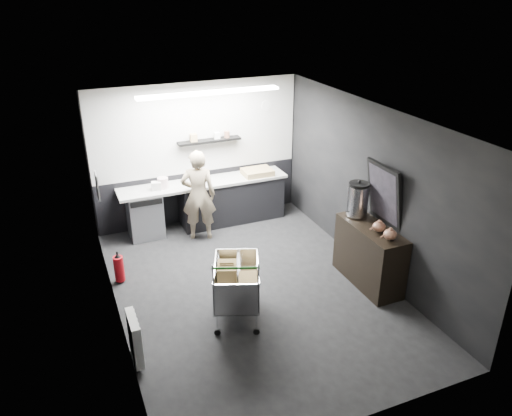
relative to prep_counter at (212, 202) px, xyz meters
name	(u,v)px	position (x,y,z in m)	size (l,w,h in m)	color
floor	(253,289)	(-0.14, -2.42, -0.46)	(5.50, 5.50, 0.00)	black
ceiling	(253,117)	(-0.14, -2.42, 2.24)	(5.50, 5.50, 0.00)	silver
wall_back	(198,154)	(-0.14, 0.33, 0.89)	(5.50, 5.50, 0.00)	black
wall_front	(361,321)	(-0.14, -5.17, 0.89)	(5.50, 5.50, 0.00)	black
wall_left	(109,235)	(-2.14, -2.42, 0.89)	(5.50, 5.50, 0.00)	black
wall_right	(370,190)	(1.86, -2.42, 0.89)	(5.50, 5.50, 0.00)	black
kitchen_wall_panel	(197,128)	(-0.14, 0.31, 1.39)	(3.95, 0.02, 1.70)	silver
dado_panel	(200,195)	(-0.14, 0.31, 0.04)	(3.95, 0.02, 1.00)	black
floating_shelf	(209,141)	(0.06, 0.20, 1.16)	(1.20, 0.22, 0.04)	black
wall_clock	(266,105)	(1.26, 0.30, 1.69)	(0.20, 0.20, 0.03)	silver
poster	(97,186)	(-2.12, -1.12, 1.09)	(0.02, 0.30, 0.40)	silver
poster_red_band	(97,181)	(-2.11, -1.12, 1.16)	(0.01, 0.22, 0.10)	red
radiator	(135,338)	(-2.08, -3.32, -0.11)	(0.10, 0.50, 0.60)	silver
ceiling_strip	(210,93)	(-0.14, -0.57, 2.21)	(2.40, 0.20, 0.04)	white
prep_counter	(212,202)	(0.00, 0.00, 0.00)	(3.20, 0.61, 0.90)	black
person	(198,195)	(-0.38, -0.45, 0.38)	(0.61, 0.40, 1.68)	beige
shopping_cart	(236,284)	(-0.59, -2.93, 0.08)	(0.94, 1.22, 1.12)	silver
sideboard	(369,247)	(1.62, -2.88, 0.15)	(0.55, 1.29, 1.93)	black
fire_extinguisher	(119,268)	(-1.99, -1.41, -0.21)	(0.16, 0.16, 0.52)	#AD0B13
cardboard_box	(257,172)	(0.93, -0.05, 0.50)	(0.56, 0.43, 0.11)	tan
pink_tub	(163,183)	(-0.91, 0.00, 0.54)	(0.19, 0.19, 0.19)	beige
white_container	(156,186)	(-1.04, -0.05, 0.52)	(0.17, 0.13, 0.15)	silver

